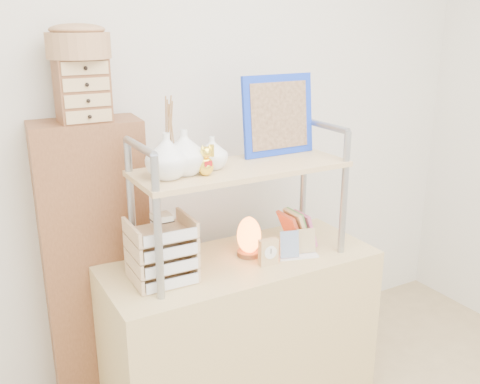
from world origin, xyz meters
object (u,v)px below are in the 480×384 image
at_px(desk, 241,334).
at_px(cabinet, 97,269).
at_px(salt_lamp, 249,236).
at_px(letter_tray, 163,254).

bearing_deg(desk, cabinet, 145.49).
relative_size(desk, cabinet, 0.89).
distance_m(desk, salt_lamp, 0.47).
xyz_separation_m(cabinet, letter_tray, (0.17, -0.39, 0.19)).
bearing_deg(cabinet, desk, -29.66).
height_order(desk, salt_lamp, salt_lamp).
bearing_deg(letter_tray, salt_lamp, 5.47).
relative_size(desk, salt_lamp, 6.63).
height_order(desk, cabinet, cabinet).
bearing_deg(cabinet, letter_tray, -61.44).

